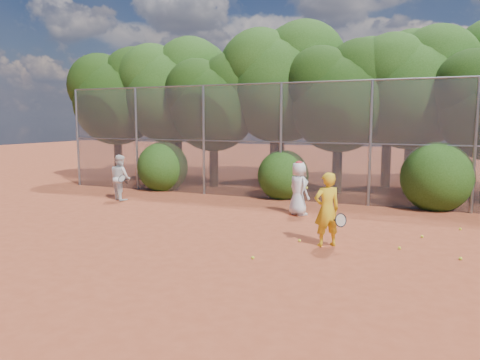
% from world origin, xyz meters
% --- Properties ---
extents(ground, '(80.00, 80.00, 0.00)m').
position_xyz_m(ground, '(0.00, 0.00, 0.00)').
color(ground, '#953C21').
rests_on(ground, ground).
extents(fence_back, '(20.05, 0.09, 4.03)m').
position_xyz_m(fence_back, '(-0.12, 6.00, 2.05)').
color(fence_back, gray).
rests_on(fence_back, ground).
extents(tree_0, '(4.38, 3.81, 6.00)m').
position_xyz_m(tree_0, '(-9.44, 8.04, 3.93)').
color(tree_0, black).
rests_on(tree_0, ground).
extents(tree_1, '(4.64, 4.03, 6.35)m').
position_xyz_m(tree_1, '(-6.94, 8.54, 4.16)').
color(tree_1, black).
rests_on(tree_1, ground).
extents(tree_2, '(3.99, 3.47, 5.47)m').
position_xyz_m(tree_2, '(-4.45, 7.83, 3.58)').
color(tree_2, black).
rests_on(tree_2, ground).
extents(tree_3, '(4.89, 4.26, 6.70)m').
position_xyz_m(tree_3, '(-1.94, 8.84, 4.40)').
color(tree_3, black).
rests_on(tree_3, ground).
extents(tree_4, '(4.19, 3.64, 5.73)m').
position_xyz_m(tree_4, '(0.55, 8.24, 3.76)').
color(tree_4, black).
rests_on(tree_4, ground).
extents(tree_5, '(4.51, 3.92, 6.17)m').
position_xyz_m(tree_5, '(3.06, 9.04, 4.05)').
color(tree_5, black).
rests_on(tree_5, ground).
extents(tree_9, '(4.83, 4.20, 6.62)m').
position_xyz_m(tree_9, '(-7.94, 10.84, 4.34)').
color(tree_9, black).
rests_on(tree_9, ground).
extents(tree_10, '(5.15, 4.48, 7.06)m').
position_xyz_m(tree_10, '(-2.93, 11.05, 4.63)').
color(tree_10, black).
rests_on(tree_10, ground).
extents(tree_11, '(4.64, 4.03, 6.35)m').
position_xyz_m(tree_11, '(2.06, 10.64, 4.16)').
color(tree_11, black).
rests_on(tree_11, ground).
extents(bush_0, '(2.00, 2.00, 2.00)m').
position_xyz_m(bush_0, '(-6.00, 6.30, 1.00)').
color(bush_0, '#1D3F0F').
rests_on(bush_0, ground).
extents(bush_1, '(1.80, 1.80, 1.80)m').
position_xyz_m(bush_1, '(-1.00, 6.30, 0.90)').
color(bush_1, '#1D3F0F').
rests_on(bush_1, ground).
extents(bush_2, '(2.20, 2.20, 2.20)m').
position_xyz_m(bush_2, '(4.00, 6.30, 1.10)').
color(bush_2, '#1D3F0F').
rests_on(bush_2, ground).
extents(player_yellow, '(0.83, 0.68, 1.64)m').
position_xyz_m(player_yellow, '(1.89, 0.66, 0.82)').
color(player_yellow, gold).
rests_on(player_yellow, ground).
extents(player_teen, '(0.91, 0.86, 1.59)m').
position_xyz_m(player_teen, '(0.35, 3.67, 0.79)').
color(player_teen, silver).
rests_on(player_teen, ground).
extents(player_white, '(0.95, 0.88, 1.58)m').
position_xyz_m(player_white, '(-6.03, 3.68, 0.79)').
color(player_white, white).
rests_on(player_white, ground).
extents(ball_0, '(0.07, 0.07, 0.07)m').
position_xyz_m(ball_0, '(3.40, 1.00, 0.03)').
color(ball_0, yellow).
rests_on(ball_0, ground).
extents(ball_1, '(0.07, 0.07, 0.07)m').
position_xyz_m(ball_1, '(3.80, 2.25, 0.03)').
color(ball_1, yellow).
rests_on(ball_1, ground).
extents(ball_2, '(0.07, 0.07, 0.07)m').
position_xyz_m(ball_2, '(0.78, -0.92, 0.03)').
color(ball_2, yellow).
rests_on(ball_2, ground).
extents(ball_3, '(0.07, 0.07, 0.07)m').
position_xyz_m(ball_3, '(4.58, 0.68, 0.03)').
color(ball_3, yellow).
rests_on(ball_3, ground).
extents(ball_4, '(0.07, 0.07, 0.07)m').
position_xyz_m(ball_4, '(1.25, 0.74, 0.03)').
color(ball_4, yellow).
rests_on(ball_4, ground).
extents(ball_5, '(0.07, 0.07, 0.07)m').
position_xyz_m(ball_5, '(4.65, 3.47, 0.03)').
color(ball_5, yellow).
rests_on(ball_5, ground).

